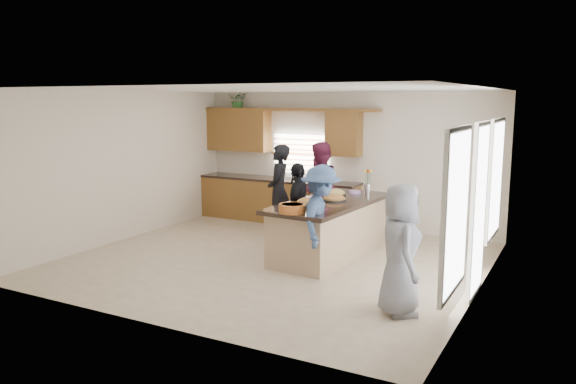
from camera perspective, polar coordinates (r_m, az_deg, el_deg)
The scene contains 18 objects.
floor at distance 9.38m, azimuth -1.44°, elevation -6.99°, with size 6.50×6.50×0.00m, color beige.
room_shell at distance 9.03m, azimuth -1.49°, elevation 4.66°, with size 6.52×6.02×2.81m.
back_cabinetry at distance 12.22m, azimuth -1.13°, elevation 1.24°, with size 4.08×0.66×2.46m.
right_wall_glazing at distance 7.89m, azimuth 18.79°, elevation -0.61°, with size 0.06×4.00×2.25m.
island at distance 9.60m, azimuth 4.24°, elevation -3.83°, with size 1.32×2.77×0.95m.
platter_front at distance 9.10m, azimuth 2.25°, elevation -1.17°, with size 0.50×0.50×0.20m.
platter_mid at distance 9.54m, azimuth 4.72°, elevation -0.71°, with size 0.42×0.42×0.17m.
platter_back at distance 10.12m, azimuth 4.84°, elevation -0.13°, with size 0.39×0.39×0.16m.
salad_bowl at distance 8.47m, azimuth 0.42°, elevation -1.63°, with size 0.40×0.40×0.13m.
clear_cup at distance 8.54m, azimuth 2.66°, elevation -1.73°, with size 0.09×0.09×0.10m, color white.
plate_stack at distance 10.32m, azimuth 6.79°, elevation 0.01°, with size 0.22×0.22×0.05m, color #C494D7.
flower_vase at distance 10.52m, azimuth 8.11°, elevation 1.20°, with size 0.14×0.14×0.41m.
potted_plant at distance 12.71m, azimuth -5.06°, elevation 9.29°, with size 0.41×0.36×0.46m, color #2E6A2A.
woman_left_back at distance 10.76m, azimuth -0.92°, elevation 0.06°, with size 0.66×0.43×1.80m, color black.
woman_left_mid at distance 10.91m, azimuth 3.19°, elevation 0.29°, with size 0.89×0.70×1.84m, color maroon.
woman_left_front at distance 9.78m, azimuth 1.03°, elevation -1.57°, with size 0.92×0.38×1.57m, color black.
woman_right_back at distance 8.51m, azimuth 3.35°, elevation -2.86°, with size 1.09×0.62×1.68m, color #3A537F.
woman_right_front at distance 7.06m, azimuth 11.33°, elevation -5.77°, with size 0.80×0.52×1.64m, color gray.
Camera 1 is at (4.45, -7.82, 2.64)m, focal length 35.00 mm.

